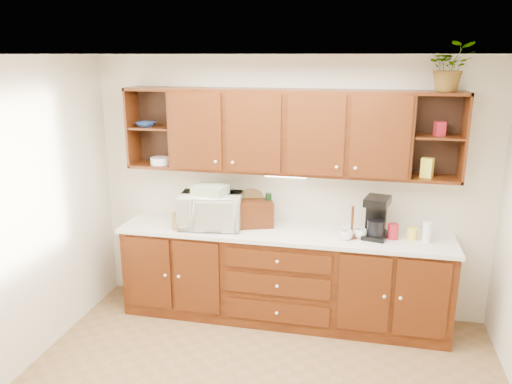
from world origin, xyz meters
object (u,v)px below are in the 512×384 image
at_px(coffee_maker, 376,218).
at_px(microwave, 211,211).
at_px(potted_plant, 450,67).
at_px(bread_box, 254,214).

bearing_deg(coffee_maker, microwave, -165.04).
relative_size(microwave, coffee_maker, 1.54).
bearing_deg(potted_plant, microwave, -176.06).
bearing_deg(coffee_maker, potted_plant, 21.54).
height_order(coffee_maker, potted_plant, potted_plant).
distance_m(bread_box, coffee_maker, 1.19).
xyz_separation_m(microwave, coffee_maker, (1.60, 0.06, 0.02)).
distance_m(coffee_maker, potted_plant, 1.47).
height_order(microwave, bread_box, microwave).
bearing_deg(potted_plant, coffee_maker, -171.13).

